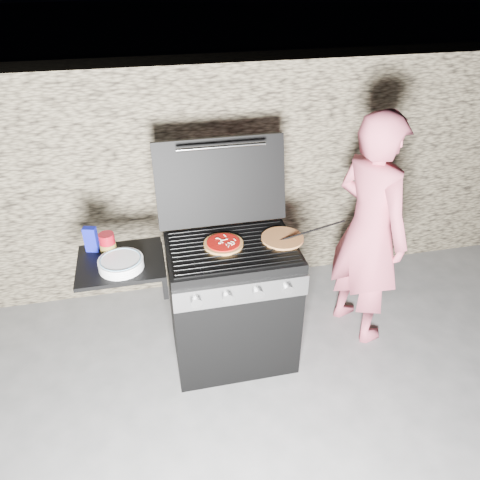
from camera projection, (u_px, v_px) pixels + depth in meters
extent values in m
plane|color=#555555|center=(233.00, 353.00, 3.35)|extent=(50.00, 50.00, 0.00)
cube|color=tan|center=(206.00, 177.00, 3.73)|extent=(8.00, 0.35, 1.80)
cylinder|color=#DC8C55|center=(282.00, 238.00, 2.92)|extent=(0.32, 0.32, 0.01)
cylinder|color=maroon|center=(108.00, 244.00, 2.76)|extent=(0.11, 0.11, 0.14)
cube|color=#0D138D|center=(91.00, 239.00, 2.79)|extent=(0.08, 0.06, 0.16)
cylinder|color=white|center=(121.00, 264.00, 2.67)|extent=(0.30, 0.30, 0.06)
imported|color=#D2586E|center=(369.00, 231.00, 3.15)|extent=(0.57, 0.71, 1.67)
cylinder|color=black|center=(311.00, 231.00, 2.92)|extent=(0.45, 0.04, 0.09)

